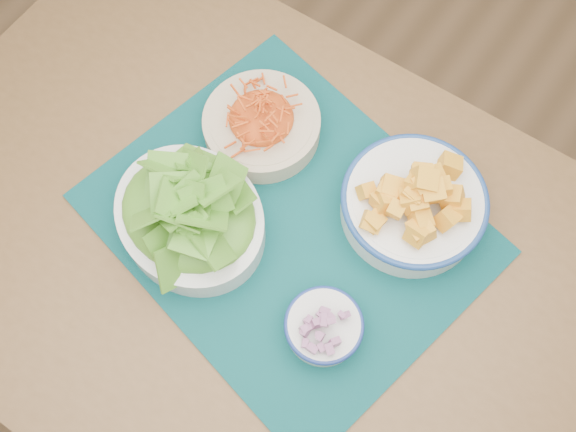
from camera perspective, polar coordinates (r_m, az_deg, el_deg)
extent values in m
plane|color=#A3794F|center=(1.75, 5.89, -13.61)|extent=(4.00, 4.00, 0.00)
cube|color=brown|center=(1.05, -2.19, -3.41)|extent=(1.31, 0.89, 0.04)
cylinder|color=brown|center=(1.71, -11.06, 12.86)|extent=(0.06, 0.06, 0.71)
cube|color=#042D2F|center=(1.04, 0.00, -0.67)|extent=(0.67, 0.58, 0.00)
cylinder|color=#C8B695|center=(1.10, -2.34, 8.00)|extent=(0.23, 0.23, 0.04)
ellipsoid|color=#E95A1A|center=(1.06, -2.42, 9.09)|extent=(0.17, 0.17, 0.04)
cylinder|color=white|center=(1.04, 10.99, 0.92)|extent=(0.28, 0.28, 0.06)
torus|color=navy|center=(1.02, 11.23, 1.45)|extent=(0.23, 0.23, 0.01)
ellipsoid|color=#FBAD24|center=(0.99, 11.54, 2.15)|extent=(0.20, 0.20, 0.05)
ellipsoid|color=#35771A|center=(0.97, -9.06, 0.90)|extent=(0.23, 0.19, 0.06)
cylinder|color=silver|center=(0.97, 3.17, -9.82)|extent=(0.12, 0.12, 0.04)
torus|color=navy|center=(0.96, 3.22, -9.62)|extent=(0.12, 0.12, 0.01)
ellipsoid|color=#6D0F4B|center=(0.94, 3.27, -9.44)|extent=(0.10, 0.10, 0.02)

